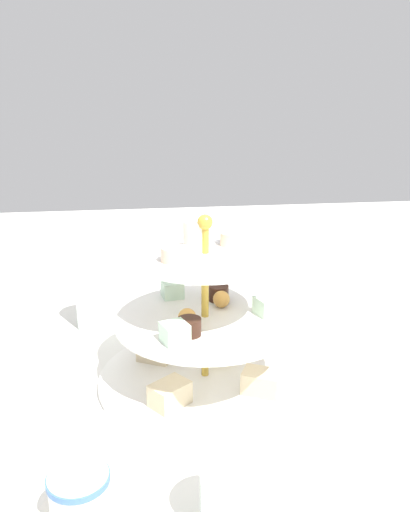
{
  "coord_description": "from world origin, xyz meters",
  "views": [
    {
      "loc": [
        -0.63,
        0.09,
        0.38
      ],
      "look_at": [
        0.0,
        0.0,
        0.18
      ],
      "focal_mm": 35.86,
      "sensor_mm": 36.0,
      "label": 1
    }
  ],
  "objects_px": {
    "water_glass_short_left": "(235,495)",
    "water_glass_tall_right": "(95,292)",
    "teacup_with_saucer": "(80,499)",
    "butter_knife_left": "(297,308)",
    "tiered_serving_stand": "(205,333)"
  },
  "relations": [
    {
      "from": "water_glass_short_left",
      "to": "teacup_with_saucer",
      "type": "relative_size",
      "value": 0.87
    },
    {
      "from": "water_glass_tall_right",
      "to": "water_glass_short_left",
      "type": "xyz_separation_m",
      "value": [
        -0.47,
        -0.15,
        -0.02
      ]
    },
    {
      "from": "tiered_serving_stand",
      "to": "teacup_with_saucer",
      "type": "bearing_deg",
      "value": 146.8
    },
    {
      "from": "teacup_with_saucer",
      "to": "butter_knife_left",
      "type": "height_order",
      "value": "teacup_with_saucer"
    },
    {
      "from": "teacup_with_saucer",
      "to": "butter_knife_left",
      "type": "xyz_separation_m",
      "value": [
        0.46,
        -0.36,
        -0.02
      ]
    },
    {
      "from": "water_glass_tall_right",
      "to": "teacup_with_saucer",
      "type": "relative_size",
      "value": 1.41
    },
    {
      "from": "water_glass_tall_right",
      "to": "butter_knife_left",
      "type": "distance_m",
      "value": 0.38
    },
    {
      "from": "water_glass_short_left",
      "to": "water_glass_tall_right",
      "type": "bearing_deg",
      "value": 17.83
    },
    {
      "from": "tiered_serving_stand",
      "to": "teacup_with_saucer",
      "type": "height_order",
      "value": "tiered_serving_stand"
    },
    {
      "from": "tiered_serving_stand",
      "to": "teacup_with_saucer",
      "type": "xyz_separation_m",
      "value": [
        -0.23,
        0.15,
        -0.05
      ]
    },
    {
      "from": "water_glass_tall_right",
      "to": "teacup_with_saucer",
      "type": "height_order",
      "value": "water_glass_tall_right"
    },
    {
      "from": "butter_knife_left",
      "to": "water_glass_tall_right",
      "type": "bearing_deg",
      "value": 46.07
    },
    {
      "from": "water_glass_tall_right",
      "to": "butter_knife_left",
      "type": "relative_size",
      "value": 0.75
    },
    {
      "from": "water_glass_tall_right",
      "to": "butter_knife_left",
      "type": "xyz_separation_m",
      "value": [
        0.02,
        -0.37,
        -0.06
      ]
    },
    {
      "from": "tiered_serving_stand",
      "to": "butter_knife_left",
      "type": "height_order",
      "value": "tiered_serving_stand"
    }
  ]
}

